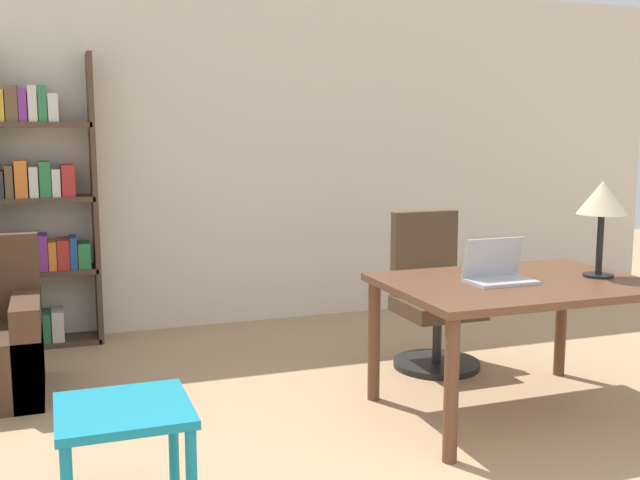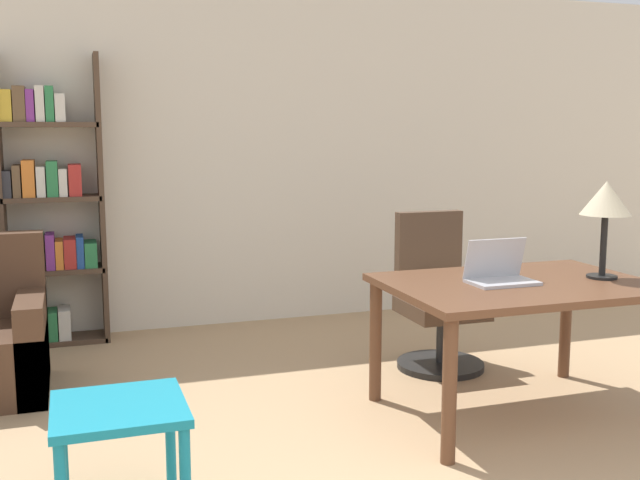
{
  "view_description": "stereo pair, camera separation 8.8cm",
  "coord_description": "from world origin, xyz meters",
  "px_view_note": "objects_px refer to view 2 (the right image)",
  "views": [
    {
      "loc": [
        -1.4,
        -1.31,
        1.55
      ],
      "look_at": [
        -0.11,
        2.26,
        0.99
      ],
      "focal_mm": 42.0,
      "sensor_mm": 36.0,
      "label": 1
    },
    {
      "loc": [
        -1.32,
        -1.34,
        1.55
      ],
      "look_at": [
        -0.11,
        2.26,
        0.99
      ],
      "focal_mm": 42.0,
      "sensor_mm": 36.0,
      "label": 2
    }
  ],
  "objects_px": {
    "desk": "(518,299)",
    "laptop": "(499,273)",
    "office_chair": "(437,301)",
    "side_table_blue": "(119,424)",
    "table_lamp": "(606,202)",
    "bookshelf": "(47,215)"
  },
  "relations": [
    {
      "from": "laptop",
      "to": "side_table_blue",
      "type": "height_order",
      "value": "laptop"
    },
    {
      "from": "desk",
      "to": "office_chair",
      "type": "bearing_deg",
      "value": 90.72
    },
    {
      "from": "laptop",
      "to": "desk",
      "type": "bearing_deg",
      "value": -5.9
    },
    {
      "from": "table_lamp",
      "to": "side_table_blue",
      "type": "distance_m",
      "value": 2.77
    },
    {
      "from": "desk",
      "to": "table_lamp",
      "type": "bearing_deg",
      "value": -6.24
    },
    {
      "from": "table_lamp",
      "to": "office_chair",
      "type": "xyz_separation_m",
      "value": [
        -0.5,
        0.97,
        -0.73
      ]
    },
    {
      "from": "laptop",
      "to": "table_lamp",
      "type": "bearing_deg",
      "value": -6.18
    },
    {
      "from": "table_lamp",
      "to": "bookshelf",
      "type": "height_order",
      "value": "bookshelf"
    },
    {
      "from": "desk",
      "to": "bookshelf",
      "type": "xyz_separation_m",
      "value": [
        -2.43,
        2.28,
        0.3
      ]
    },
    {
      "from": "desk",
      "to": "table_lamp",
      "type": "xyz_separation_m",
      "value": [
        0.49,
        -0.05,
        0.52
      ]
    },
    {
      "from": "side_table_blue",
      "to": "table_lamp",
      "type": "bearing_deg",
      "value": 9.16
    },
    {
      "from": "office_chair",
      "to": "side_table_blue",
      "type": "relative_size",
      "value": 1.97
    },
    {
      "from": "table_lamp",
      "to": "office_chair",
      "type": "bearing_deg",
      "value": 117.39
    },
    {
      "from": "laptop",
      "to": "bookshelf",
      "type": "bearing_deg",
      "value": 135.63
    },
    {
      "from": "laptop",
      "to": "side_table_blue",
      "type": "bearing_deg",
      "value": -166.36
    },
    {
      "from": "table_lamp",
      "to": "side_table_blue",
      "type": "bearing_deg",
      "value": -170.84
    },
    {
      "from": "desk",
      "to": "laptop",
      "type": "height_order",
      "value": "laptop"
    },
    {
      "from": "desk",
      "to": "bookshelf",
      "type": "bearing_deg",
      "value": 136.88
    },
    {
      "from": "office_chair",
      "to": "bookshelf",
      "type": "bearing_deg",
      "value": 150.7
    },
    {
      "from": "desk",
      "to": "side_table_blue",
      "type": "height_order",
      "value": "desk"
    },
    {
      "from": "office_chair",
      "to": "bookshelf",
      "type": "xyz_separation_m",
      "value": [
        -2.42,
        1.36,
        0.52
      ]
    },
    {
      "from": "laptop",
      "to": "office_chair",
      "type": "bearing_deg",
      "value": 83.43
    }
  ]
}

